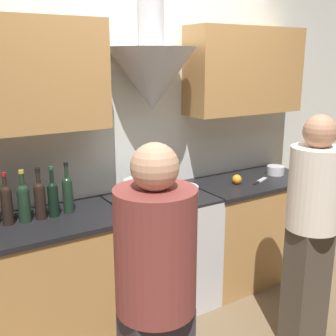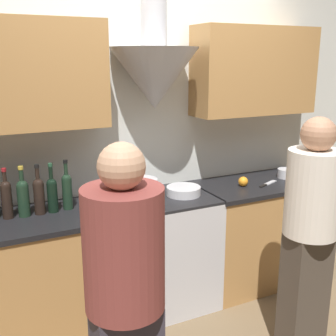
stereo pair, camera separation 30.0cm
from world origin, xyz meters
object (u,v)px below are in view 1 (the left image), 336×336
object	(u,v)px
stove_range	(161,251)
wine_bottle_6	(24,201)
person_foreground_right	(312,223)
mixing_bowl	(181,190)
wine_bottle_8	(53,197)
wine_bottle_9	(68,192)
saucepan	(275,170)
stock_pot	(141,191)
orange_fruit	(237,179)
wine_bottle_5	(7,203)
wine_bottle_7	(40,198)
person_foreground_left	(156,304)

from	to	relation	value
stove_range	wine_bottle_6	bearing A→B (deg)	177.21
stove_range	person_foreground_right	xyz separation A→B (m)	(0.59, -0.91, 0.42)
mixing_bowl	person_foreground_right	bearing A→B (deg)	-64.50
wine_bottle_8	wine_bottle_9	xyz separation A→B (m)	(0.10, 0.02, 0.01)
wine_bottle_9	saucepan	size ratio (longest dim) A/B	2.25
stock_pot	orange_fruit	distance (m)	0.89
wine_bottle_6	saucepan	world-z (taller)	wine_bottle_6
stove_range	wine_bottle_5	world-z (taller)	wine_bottle_5
stove_range	orange_fruit	world-z (taller)	orange_fruit
wine_bottle_7	wine_bottle_9	bearing A→B (deg)	4.77
wine_bottle_6	wine_bottle_8	xyz separation A→B (m)	(0.19, -0.00, -0.01)
mixing_bowl	saucepan	size ratio (longest dim) A/B	1.69
orange_fruit	wine_bottle_6	bearing A→B (deg)	177.10
stock_pot	person_foreground_left	size ratio (longest dim) A/B	0.16
wine_bottle_5	mixing_bowl	size ratio (longest dim) A/B	1.29
wine_bottle_7	wine_bottle_8	xyz separation A→B (m)	(0.09, 0.00, -0.00)
wine_bottle_9	person_foreground_left	distance (m)	1.25
wine_bottle_6	person_foreground_left	bearing A→B (deg)	-78.50
wine_bottle_5	person_foreground_right	bearing A→B (deg)	-29.92
saucepan	person_foreground_right	size ratio (longest dim) A/B	0.10
stock_pot	person_foreground_left	bearing A→B (deg)	-115.64
orange_fruit	stock_pot	bearing A→B (deg)	177.71
stove_range	wine_bottle_9	world-z (taller)	wine_bottle_9
wine_bottle_8	person_foreground_right	bearing A→B (deg)	-34.50
wine_bottle_8	orange_fruit	world-z (taller)	wine_bottle_8
wine_bottle_9	saucepan	distance (m)	1.90
wine_bottle_5	mixing_bowl	world-z (taller)	wine_bottle_5
wine_bottle_9	stock_pot	size ratio (longest dim) A/B	1.39
wine_bottle_7	wine_bottle_8	bearing A→B (deg)	0.27
wine_bottle_5	person_foreground_left	world-z (taller)	person_foreground_left
wine_bottle_5	saucepan	world-z (taller)	wine_bottle_5
wine_bottle_8	mixing_bowl	xyz separation A→B (m)	(0.97, -0.07, -0.10)
stove_range	orange_fruit	distance (m)	0.86
wine_bottle_7	stock_pot	distance (m)	0.71
mixing_bowl	orange_fruit	distance (m)	0.54
wine_bottle_8	person_foreground_left	world-z (taller)	person_foreground_left
stove_range	stock_pot	world-z (taller)	stock_pot
mixing_bowl	stock_pot	bearing A→B (deg)	176.54
orange_fruit	person_foreground_left	bearing A→B (deg)	-141.84
stock_pot	person_foreground_right	world-z (taller)	person_foreground_right
wine_bottle_7	stock_pot	world-z (taller)	wine_bottle_7
wine_bottle_5	saucepan	xyz separation A→B (m)	(2.29, -0.05, -0.10)
wine_bottle_9	stock_pot	bearing A→B (deg)	-7.00
person_foreground_right	orange_fruit	bearing A→B (deg)	82.13
person_foreground_right	wine_bottle_7	bearing A→B (deg)	147.11
person_foreground_right	stove_range	bearing A→B (deg)	123.14
stock_pot	wine_bottle_9	bearing A→B (deg)	173.00
wine_bottle_7	wine_bottle_8	size ratio (longest dim) A/B	1.00
stove_range	wine_bottle_9	distance (m)	0.91
wine_bottle_6	wine_bottle_5	bearing A→B (deg)	175.18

